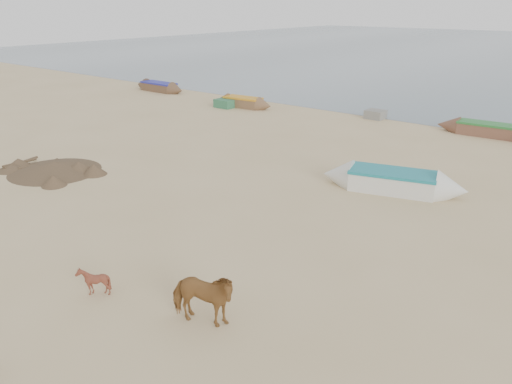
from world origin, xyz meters
TOP-DOWN VIEW (x-y plane):
  - ground at (0.00, 0.00)m, footprint 140.00×140.00m
  - cow_adult at (2.97, -1.75)m, footprint 1.89×1.35m
  - calf_front at (-0.22, -2.61)m, footprint 0.74×0.66m
  - near_canoe at (2.64, 9.66)m, footprint 6.01×3.03m
  - debris_pile at (-10.51, 2.33)m, footprint 5.33×5.33m
  - waterline_canoes at (3.90, 20.66)m, footprint 55.94×4.03m
  - beach_clutter at (4.51, 19.82)m, footprint 44.63×5.12m

SIDE VIEW (x-z plane):
  - ground at x=0.00m, z-range 0.00..0.00m
  - debris_pile at x=-10.51m, z-range 0.00..0.47m
  - beach_clutter at x=4.51m, z-range -0.02..0.62m
  - calf_front at x=-0.22m, z-range 0.00..0.78m
  - waterline_canoes at x=3.90m, z-range -0.04..0.86m
  - near_canoe at x=2.64m, z-range 0.00..0.86m
  - cow_adult at x=2.97m, z-range 0.00..1.46m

